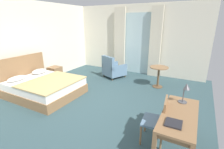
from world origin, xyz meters
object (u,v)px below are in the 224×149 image
Objects in this scene: desk_lamp at (186,90)px; closed_book at (174,123)px; bed at (44,86)px; writing_desk at (179,118)px; desk_chair at (158,118)px; armchair_by_window at (113,69)px; nightstand at (55,73)px; round_cafe_table at (159,72)px.

desk_lamp is 1.67× the size of closed_book.
bed is 4.02m from writing_desk.
armchair_by_window is (-2.51, 2.96, -0.16)m from desk_chair.
writing_desk is at bearing 81.22° from closed_book.
desk_chair is 0.90× the size of armchair_by_window.
armchair_by_window reaches higher than nightstand.
armchair_by_window is 1.88m from round_cafe_table.
bed is at bearing 178.26° from desk_lamp.
desk_lamp is (4.90, -1.43, 0.79)m from nightstand.
bed reaches higher than closed_book.
armchair_by_window is at bearing 133.25° from writing_desk.
nightstand is 1.13× the size of desk_lamp.
desk_lamp is (0.37, 0.32, 0.52)m from desk_chair.
writing_desk is 0.55m from desk_lamp.
round_cafe_table is at bearing 38.18° from bed.
writing_desk is 0.40m from desk_chair.
nightstand is 1.90× the size of closed_book.
nightstand is 0.51× the size of desk_chair.
writing_desk is 4.20m from armchair_by_window.
nightstand is 0.64× the size of round_cafe_table.
closed_book is at bearing -50.35° from armchair_by_window.
bed is 4.05m from closed_book.
closed_book is at bearing -94.71° from desk_lamp.
desk_chair reaches higher than writing_desk.
desk_chair reaches higher than nightstand.
desk_chair is at bearing -6.95° from bed.
closed_book is (-0.04, -0.36, 0.11)m from writing_desk.
closed_book reaches higher than nightstand.
nightstand is at bearing -165.23° from round_cafe_table.
desk_chair is 2.21× the size of desk_lamp.
desk_chair is (-0.36, 0.09, -0.15)m from writing_desk.
writing_desk reaches higher than round_cafe_table.
desk_lamp reaches higher than desk_chair.
closed_book is 3.37m from round_cafe_table.
writing_desk is 0.38m from closed_book.
nightstand is 5.34m from closed_book.
desk_chair reaches higher than round_cafe_table.
desk_lamp reaches higher than round_cafe_table.
nightstand is 0.35× the size of writing_desk.
nightstand is 4.86m from desk_chair.
round_cafe_table is (1.87, -0.19, 0.19)m from armchair_by_window.
nightstand is 5.24m from writing_desk.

